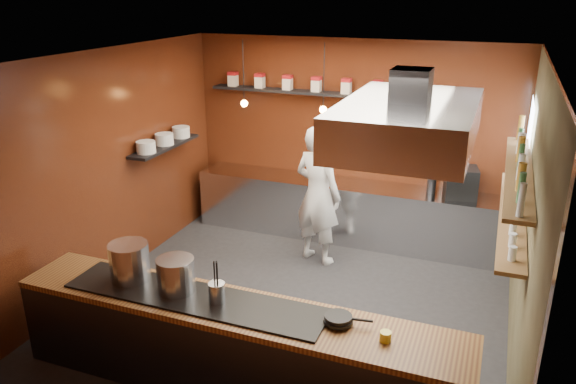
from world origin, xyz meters
The scene contains 26 objects.
floor centered at (0.00, 0.00, 0.00)m, with size 5.00×5.00×0.00m, color #232326.
back_wall centered at (0.00, 2.50, 1.50)m, with size 5.00×5.00×0.00m, color #3F160B.
left_wall centered at (-2.50, 0.00, 1.50)m, with size 5.00×5.00×0.00m, color #3F160B.
right_wall centered at (2.50, 0.00, 1.50)m, with size 5.00×5.00×0.00m, color #413D25.
ceiling centered at (0.00, 0.00, 3.00)m, with size 5.00×5.00×0.00m, color silver.
window_pane centered at (2.45, 1.70, 1.90)m, with size 1.00×1.00×0.00m, color white.
prep_counter centered at (0.00, 2.17, 0.45)m, with size 4.60×0.65×0.90m, color silver.
pass_counter centered at (0.00, -1.60, 0.47)m, with size 4.40×0.72×0.94m.
tin_shelf centered at (-0.90, 2.36, 2.20)m, with size 2.60×0.26×0.04m, color black.
plate_shelf centered at (-2.34, 1.00, 1.55)m, with size 0.30×1.40×0.04m, color black.
bottle_shelf_upper centered at (2.34, 0.30, 1.92)m, with size 0.26×2.80×0.04m, color brown.
bottle_shelf_lower centered at (2.34, 0.30, 1.45)m, with size 0.26×2.80×0.04m, color brown.
extractor_hood centered at (1.30, -0.40, 2.51)m, with size 1.20×2.00×0.72m.
pendant_left centered at (-1.40, 1.70, 2.15)m, with size 0.10×0.10×0.95m.
pendant_right centered at (-0.20, 1.70, 2.15)m, with size 0.10×0.10×0.95m.
storage_tins centered at (-0.75, 2.36, 2.33)m, with size 2.43×0.13×0.22m.
plate_stacks centered at (-2.34, 1.00, 1.65)m, with size 0.26×1.16×0.16m.
bottles centered at (2.34, 0.30, 2.06)m, with size 0.06×2.66×0.24m.
wine_glasses centered at (2.34, 0.30, 1.53)m, with size 0.07×2.37×0.13m.
stockpot_large centered at (-1.16, -1.53, 1.13)m, with size 0.39×0.39×0.38m, color silver.
stockpot_small centered at (-0.61, -1.56, 1.11)m, with size 0.36×0.36×0.34m, color #BBBDC2.
utensil_crock centered at (-0.15, -1.61, 1.04)m, with size 0.15×0.15×0.20m, color silver.
frying_pan centered at (1.00, -1.52, 0.97)m, with size 0.43×0.26×0.07m.
butter_jar centered at (1.43, -1.62, 0.96)m, with size 0.10×0.10×0.09m, color gold.
espresso_machine centered at (1.69, 2.20, 1.11)m, with size 0.43×0.41×0.43m, color black.
chef centered at (-0.13, 1.31, 0.99)m, with size 0.72×0.47×1.98m, color silver.
Camera 1 is at (2.10, -5.60, 3.70)m, focal length 35.00 mm.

